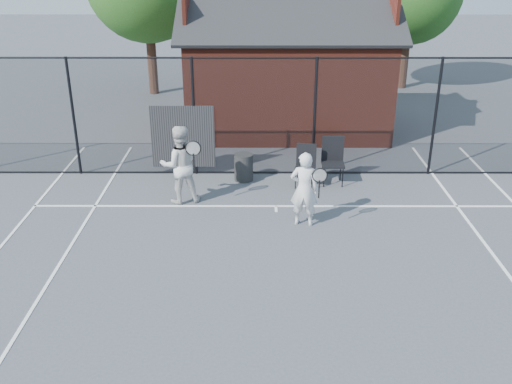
{
  "coord_description": "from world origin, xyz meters",
  "views": [
    {
      "loc": [
        -0.43,
        -8.71,
        5.52
      ],
      "look_at": [
        -0.45,
        1.31,
        1.1
      ],
      "focal_mm": 40.0,
      "sensor_mm": 36.0,
      "label": 1
    }
  ],
  "objects_px": {
    "player_back": "(180,165)",
    "chair_right": "(333,162)",
    "waste_bin": "(244,167)",
    "clubhouse": "(287,78)",
    "chair_left": "(305,167)",
    "player_front": "(304,189)"
  },
  "relations": [
    {
      "from": "chair_left",
      "to": "clubhouse",
      "type": "bearing_deg",
      "value": 103.48
    },
    {
      "from": "player_back",
      "to": "chair_left",
      "type": "bearing_deg",
      "value": 17.19
    },
    {
      "from": "player_front",
      "to": "chair_left",
      "type": "relative_size",
      "value": 1.6
    },
    {
      "from": "player_back",
      "to": "waste_bin",
      "type": "bearing_deg",
      "value": 42.42
    },
    {
      "from": "clubhouse",
      "to": "chair_right",
      "type": "distance_m",
      "value": 4.86
    },
    {
      "from": "player_front",
      "to": "chair_right",
      "type": "relative_size",
      "value": 1.43
    },
    {
      "from": "player_back",
      "to": "chair_right",
      "type": "xyz_separation_m",
      "value": [
        3.61,
        1.07,
        -0.34
      ]
    },
    {
      "from": "clubhouse",
      "to": "waste_bin",
      "type": "distance_m",
      "value": 4.79
    },
    {
      "from": "chair_right",
      "to": "waste_bin",
      "type": "bearing_deg",
      "value": 175.61
    },
    {
      "from": "clubhouse",
      "to": "chair_left",
      "type": "bearing_deg",
      "value": -87.21
    },
    {
      "from": "player_front",
      "to": "player_back",
      "type": "bearing_deg",
      "value": 157.04
    },
    {
      "from": "player_back",
      "to": "chair_left",
      "type": "height_order",
      "value": "player_back"
    },
    {
      "from": "chair_left",
      "to": "waste_bin",
      "type": "xyz_separation_m",
      "value": [
        -1.5,
        0.39,
        -0.16
      ]
    },
    {
      "from": "player_front",
      "to": "waste_bin",
      "type": "distance_m",
      "value": 2.81
    },
    {
      "from": "player_back",
      "to": "chair_right",
      "type": "distance_m",
      "value": 3.78
    },
    {
      "from": "chair_left",
      "to": "waste_bin",
      "type": "distance_m",
      "value": 1.56
    },
    {
      "from": "clubhouse",
      "to": "chair_right",
      "type": "relative_size",
      "value": 5.76
    },
    {
      "from": "player_back",
      "to": "chair_right",
      "type": "bearing_deg",
      "value": 16.58
    },
    {
      "from": "chair_left",
      "to": "chair_right",
      "type": "bearing_deg",
      "value": 24.73
    },
    {
      "from": "chair_right",
      "to": "waste_bin",
      "type": "distance_m",
      "value": 2.22
    },
    {
      "from": "chair_left",
      "to": "waste_bin",
      "type": "bearing_deg",
      "value": 176.25
    },
    {
      "from": "chair_left",
      "to": "player_front",
      "type": "bearing_deg",
      "value": -84.4
    }
  ]
}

